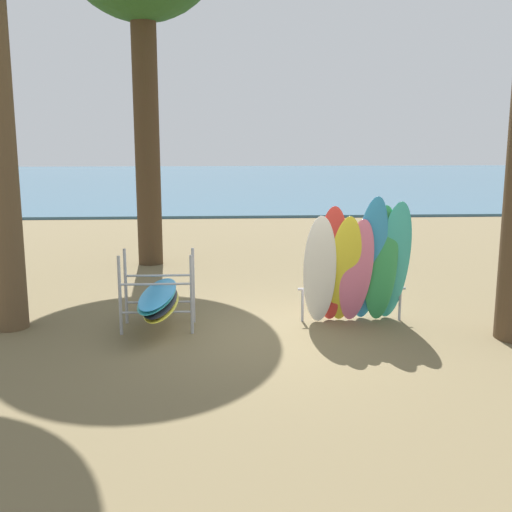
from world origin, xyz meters
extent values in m
plane|color=brown|center=(0.00, 0.00, 0.00)|extent=(80.00, 80.00, 0.00)
cube|color=#38607A|center=(0.00, 31.66, 0.05)|extent=(80.00, 36.00, 0.10)
cylinder|color=#42301E|center=(-2.55, 5.61, 3.31)|extent=(0.58, 0.58, 6.61)
ellipsoid|color=white|center=(0.70, 0.33, 0.94)|extent=(0.59, 0.75, 1.87)
ellipsoid|color=red|center=(0.90, 0.34, 1.01)|extent=(0.62, 0.92, 2.02)
ellipsoid|color=yellow|center=(1.10, 0.35, 0.93)|extent=(0.53, 0.84, 1.86)
ellipsoid|color=pink|center=(1.30, 0.37, 0.91)|extent=(0.55, 0.76, 1.81)
ellipsoid|color=#2D8ED1|center=(1.50, 0.38, 1.08)|extent=(0.52, 0.96, 2.17)
ellipsoid|color=#339E56|center=(1.70, 0.39, 1.01)|extent=(0.60, 0.78, 2.02)
ellipsoid|color=#38B2AD|center=(1.90, 0.40, 1.04)|extent=(0.57, 0.96, 2.08)
cylinder|color=#9EA0A5|center=(0.48, 0.69, 0.28)|extent=(0.04, 0.04, 0.55)
cylinder|color=#9EA0A5|center=(2.12, 0.66, 0.28)|extent=(0.04, 0.04, 0.55)
cylinder|color=#9EA0A5|center=(1.30, 0.67, 0.55)|extent=(1.80, 0.08, 0.04)
cylinder|color=#9EA0A5|center=(-2.42, 0.14, 0.62)|extent=(0.05, 0.05, 1.25)
cylinder|color=#9EA0A5|center=(-1.32, 0.14, 0.62)|extent=(0.05, 0.05, 1.25)
cylinder|color=#9EA0A5|center=(-2.42, 0.74, 0.62)|extent=(0.05, 0.05, 1.25)
cylinder|color=#9EA0A5|center=(-1.32, 0.74, 0.62)|extent=(0.05, 0.05, 1.25)
cylinder|color=#9EA0A5|center=(-1.87, 0.14, 0.35)|extent=(1.10, 0.04, 0.04)
cylinder|color=#9EA0A5|center=(-1.87, 0.14, 0.80)|extent=(1.10, 0.04, 0.04)
cylinder|color=#9EA0A5|center=(-1.87, 0.74, 0.35)|extent=(1.10, 0.04, 0.04)
cylinder|color=#9EA0A5|center=(-1.87, 0.74, 0.80)|extent=(1.10, 0.04, 0.04)
ellipsoid|color=yellow|center=(-1.81, 0.44, 0.40)|extent=(0.57, 2.12, 0.06)
ellipsoid|color=black|center=(-1.83, 0.44, 0.46)|extent=(0.56, 2.11, 0.06)
ellipsoid|color=#38B2AD|center=(-1.87, 0.44, 0.52)|extent=(0.66, 2.13, 0.06)
ellipsoid|color=#2D8ED1|center=(-1.86, 0.44, 0.58)|extent=(0.64, 2.13, 0.06)
camera|label=1|loc=(-0.85, -9.33, 3.08)|focal=44.12mm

